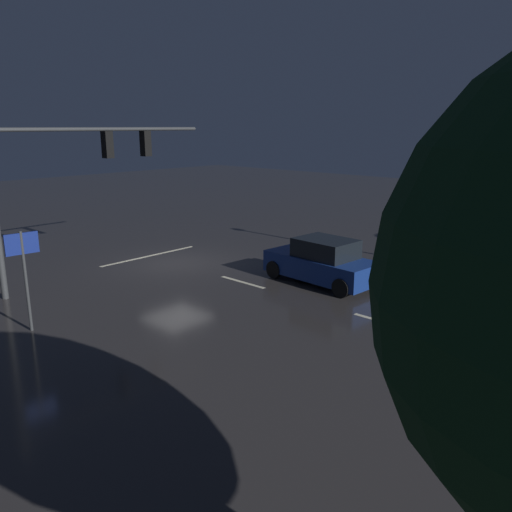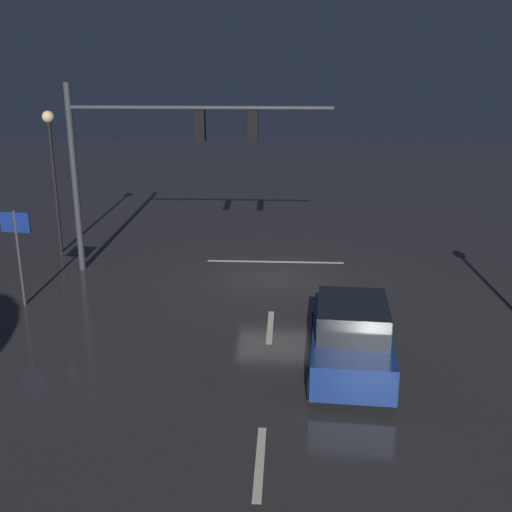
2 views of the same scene
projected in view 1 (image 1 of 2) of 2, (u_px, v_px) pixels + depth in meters
ground_plane at (176, 263)px, 21.69m from camera, size 80.00×80.00×0.00m
traffic_signal_assembly at (73, 163)px, 18.25m from camera, size 8.77×0.47×6.38m
lane_dash_far at (243, 282)px, 19.07m from camera, size 0.16×2.20×0.01m
lane_dash_mid at (387, 323)px, 15.13m from camera, size 0.16×2.20×0.01m
stop_bar at (150, 256)px, 22.92m from camera, size 5.00×0.16×0.01m
car_approaching at (322, 262)px, 18.82m from camera, size 2.15×4.46×1.70m
street_lamp_left_kerb at (424, 178)px, 21.03m from camera, size 0.44×0.44×5.17m
route_sign at (24, 260)px, 14.06m from camera, size 0.90×0.15×2.91m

